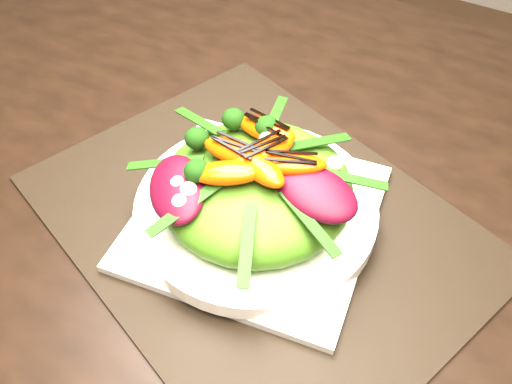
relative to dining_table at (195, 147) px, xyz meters
The scene contains 11 objects.
floor 0.73m from the dining_table, ahead, with size 4.00×4.00×0.01m, color brown.
dining_table is the anchor object (origin of this frame).
placemat 0.16m from the dining_table, 29.53° to the right, with size 0.47×0.35×0.00m, color black.
plate_base 0.16m from the dining_table, 29.53° to the right, with size 0.24×0.24×0.01m, color silver.
salad_bowl 0.16m from the dining_table, 29.53° to the right, with size 0.25×0.25×0.02m, color white.
lettuce_mound 0.18m from the dining_table, 29.53° to the right, with size 0.20×0.20×0.07m, color #477916.
radicchio_leaf 0.25m from the dining_table, 21.76° to the right, with size 0.08×0.05×0.02m, color #3E0614.
orange_segment 0.18m from the dining_table, 24.96° to the right, with size 0.07×0.03×0.02m, color #D73A03.
broccoli_floret 0.15m from the dining_table, 23.95° to the right, with size 0.03×0.03×0.03m, color black.
macadamia_nut 0.23m from the dining_table, 31.47° to the right, with size 0.02×0.02×0.02m, color #C4B78A.
balsamic_drizzle 0.18m from the dining_table, 24.96° to the right, with size 0.04×0.00×0.00m, color black.
Camera 1 is at (0.33, -0.40, 1.21)m, focal length 38.00 mm.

